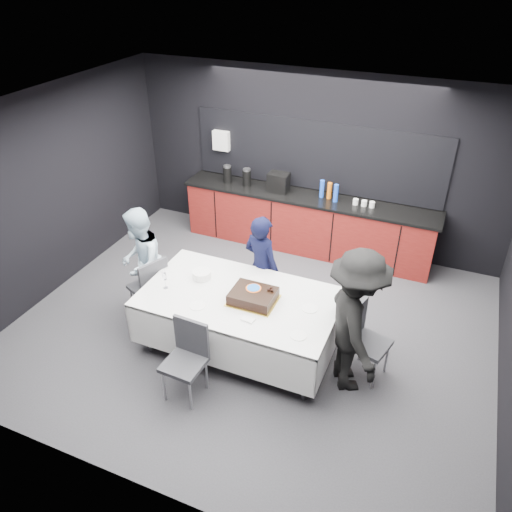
{
  "coord_description": "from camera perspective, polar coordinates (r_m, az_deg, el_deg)",
  "views": [
    {
      "loc": [
        2.01,
        -4.67,
        4.32
      ],
      "look_at": [
        0.0,
        0.1,
        1.05
      ],
      "focal_mm": 35.0,
      "sensor_mm": 36.0,
      "label": 1
    }
  ],
  "objects": [
    {
      "name": "loose_plate_right_a",
      "position": [
        5.74,
        6.17,
        -5.97
      ],
      "size": [
        0.19,
        0.19,
        0.01
      ],
      "primitive_type": "cylinder",
      "color": "white",
      "rests_on": "party_table"
    },
    {
      "name": "champagne_flute",
      "position": [
        6.04,
        -10.43,
        -2.38
      ],
      "size": [
        0.06,
        0.06,
        0.22
      ],
      "color": "white",
      "rests_on": "party_table"
    },
    {
      "name": "chair_left",
      "position": [
        6.65,
        -11.94,
        -3.19
      ],
      "size": [
        0.55,
        0.55,
        0.92
      ],
      "color": "#313136",
      "rests_on": "ground"
    },
    {
      "name": "plate_stack",
      "position": [
        6.21,
        -6.21,
        -2.13
      ],
      "size": [
        0.23,
        0.23,
        0.1
      ],
      "primitive_type": "cylinder",
      "color": "white",
      "rests_on": "party_table"
    },
    {
      "name": "person_right",
      "position": [
        5.47,
        11.26,
        -7.46
      ],
      "size": [
        1.12,
        1.3,
        1.75
      ],
      "primitive_type": "imported",
      "rotation": [
        0.0,
        0.0,
        2.08
      ],
      "color": "black",
      "rests_on": "ground"
    },
    {
      "name": "kitchenette",
      "position": [
        8.11,
        5.74,
        4.35
      ],
      "size": [
        4.1,
        0.64,
        2.05
      ],
      "color": "#5F110F",
      "rests_on": "ground"
    },
    {
      "name": "party_table",
      "position": [
        5.98,
        -1.87,
        -5.68
      ],
      "size": [
        2.32,
        1.32,
        0.78
      ],
      "color": "#99999E",
      "rests_on": "ground"
    },
    {
      "name": "person_left",
      "position": [
        6.71,
        -13.02,
        -0.73
      ],
      "size": [
        0.8,
        0.89,
        1.51
      ],
      "primitive_type": "imported",
      "rotation": [
        0.0,
        0.0,
        -1.2
      ],
      "color": "silver",
      "rests_on": "ground"
    },
    {
      "name": "room_shell",
      "position": [
        5.65,
        -0.4,
        6.45
      ],
      "size": [
        6.04,
        5.04,
        2.82
      ],
      "color": "white",
      "rests_on": "ground"
    },
    {
      "name": "loose_plate_far",
      "position": [
        6.16,
        0.01,
        -2.76
      ],
      "size": [
        0.18,
        0.18,
        0.01
      ],
      "primitive_type": "cylinder",
      "color": "white",
      "rests_on": "party_table"
    },
    {
      "name": "chair_right",
      "position": [
        5.85,
        12.21,
        -8.9
      ],
      "size": [
        0.51,
        0.51,
        0.92
      ],
      "color": "#313136",
      "rests_on": "ground"
    },
    {
      "name": "fork_pile",
      "position": [
        5.54,
        -0.92,
        -7.26
      ],
      "size": [
        0.15,
        0.1,
        0.02
      ],
      "primitive_type": "cube",
      "rotation": [
        0.0,
        0.0,
        -0.1
      ],
      "color": "white",
      "rests_on": "party_table"
    },
    {
      "name": "loose_plate_near",
      "position": [
        5.78,
        -6.7,
        -5.66
      ],
      "size": [
        0.19,
        0.19,
        0.01
      ],
      "primitive_type": "cylinder",
      "color": "white",
      "rests_on": "party_table"
    },
    {
      "name": "person_center",
      "position": [
        6.47,
        0.64,
        -1.3
      ],
      "size": [
        0.62,
        0.5,
        1.48
      ],
      "primitive_type": "imported",
      "rotation": [
        0.0,
        0.0,
        2.82
      ],
      "color": "black",
      "rests_on": "ground"
    },
    {
      "name": "loose_plate_right_b",
      "position": [
        5.37,
        4.87,
        -9.04
      ],
      "size": [
        0.18,
        0.18,
        0.01
      ],
      "primitive_type": "cylinder",
      "color": "white",
      "rests_on": "party_table"
    },
    {
      "name": "ground",
      "position": [
        6.67,
        -0.34,
        -8.08
      ],
      "size": [
        6.0,
        6.0,
        0.0
      ],
      "primitive_type": "plane",
      "color": "#3C3C41",
      "rests_on": "ground"
    },
    {
      "name": "chair_near",
      "position": [
        5.56,
        -7.86,
        -11.01
      ],
      "size": [
        0.44,
        0.44,
        0.92
      ],
      "color": "#313136",
      "rests_on": "ground"
    },
    {
      "name": "cake_assembly",
      "position": [
        5.78,
        -0.33,
        -4.61
      ],
      "size": [
        0.55,
        0.45,
        0.17
      ],
      "color": "gold",
      "rests_on": "party_table"
    }
  ]
}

